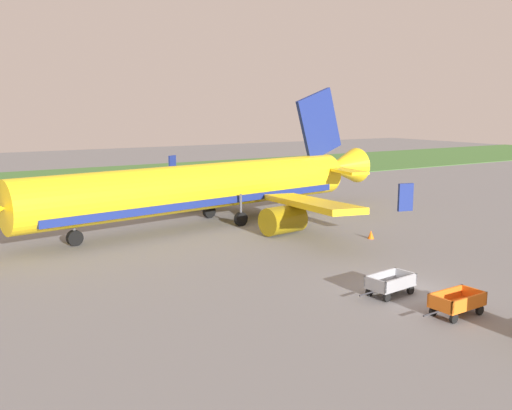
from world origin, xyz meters
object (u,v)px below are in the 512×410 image
at_px(baggage_cart_nearest, 457,303).
at_px(baggage_cart_second_in_row, 390,284).
at_px(airplane, 210,187).
at_px(traffic_cone_near_plane, 371,234).

relative_size(baggage_cart_nearest, baggage_cart_second_in_row, 0.99).
relative_size(airplane, traffic_cone_near_plane, 60.82).
bearing_deg(traffic_cone_near_plane, baggage_cart_nearest, -118.74).
xyz_separation_m(baggage_cart_nearest, baggage_cart_second_in_row, (-0.54, 3.69, 0.00)).
xyz_separation_m(airplane, baggage_cart_second_in_row, (-0.46, -20.85, -2.45)).
height_order(baggage_cart_nearest, baggage_cart_second_in_row, same).
height_order(airplane, baggage_cart_nearest, airplane).
relative_size(baggage_cart_second_in_row, traffic_cone_near_plane, 5.83).
relative_size(baggage_cart_nearest, traffic_cone_near_plane, 5.78).
distance_m(airplane, baggage_cart_nearest, 24.66).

